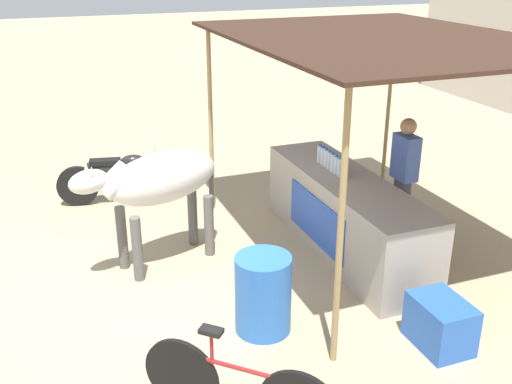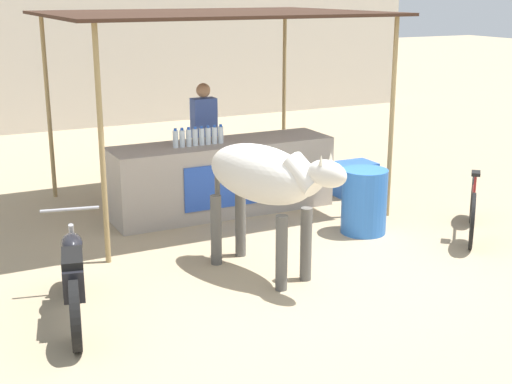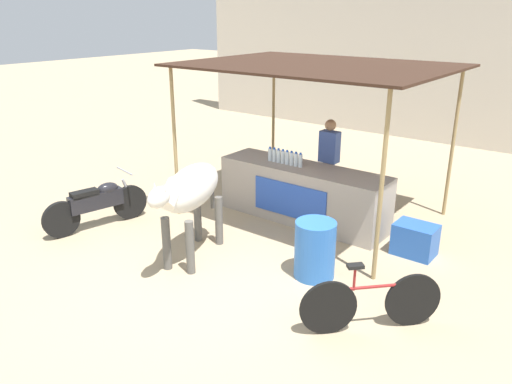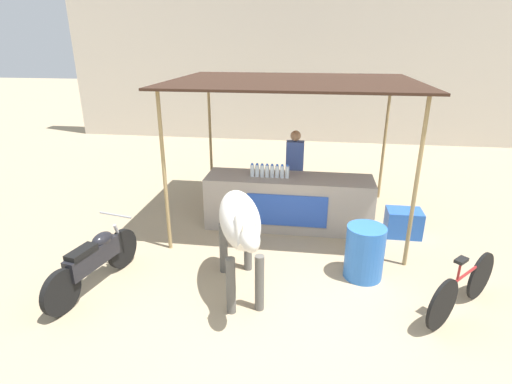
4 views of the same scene
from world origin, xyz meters
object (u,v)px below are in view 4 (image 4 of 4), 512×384
object	(u,v)px
vendor_behind_counter	(294,171)
water_barrel	(364,252)
cooler_box	(403,223)
stall_counter	(288,202)
bicycle_leaning	(463,288)
cow	(240,224)
motorcycle_parked	(94,259)

from	to	relation	value
vendor_behind_counter	water_barrel	xyz separation A→B (m)	(1.15, -2.32, -0.45)
cooler_box	stall_counter	bearing A→B (deg)	177.29
cooler_box	bicycle_leaning	xyz separation A→B (m)	(0.29, -2.13, 0.11)
stall_counter	water_barrel	world-z (taller)	stall_counter
cow	motorcycle_parked	world-z (taller)	cow
water_barrel	cow	size ratio (longest dim) A/B	0.44
vendor_behind_counter	cow	world-z (taller)	vendor_behind_counter
cooler_box	motorcycle_parked	world-z (taller)	motorcycle_parked
water_barrel	bicycle_leaning	size ratio (longest dim) A/B	0.65
cooler_box	cow	distance (m)	3.39
stall_counter	cow	xyz separation A→B (m)	(-0.50, -2.19, 0.55)
cow	bicycle_leaning	xyz separation A→B (m)	(2.84, -0.04, -0.68)
water_barrel	motorcycle_parked	world-z (taller)	motorcycle_parked
vendor_behind_counter	motorcycle_parked	bearing A→B (deg)	-129.68
stall_counter	vendor_behind_counter	xyz separation A→B (m)	(0.06, 0.75, 0.37)
stall_counter	bicycle_leaning	distance (m)	3.24
motorcycle_parked	bicycle_leaning	bearing A→B (deg)	1.53
stall_counter	motorcycle_parked	world-z (taller)	stall_counter
vendor_behind_counter	bicycle_leaning	xyz separation A→B (m)	(2.29, -2.98, -0.50)
water_barrel	cow	bearing A→B (deg)	-159.85
motorcycle_parked	cow	bearing A→B (deg)	4.66
vendor_behind_counter	bicycle_leaning	bearing A→B (deg)	-52.51
water_barrel	cow	distance (m)	1.92
bicycle_leaning	cooler_box	bearing A→B (deg)	97.87
stall_counter	cooler_box	xyz separation A→B (m)	(2.05, -0.10, -0.24)
stall_counter	water_barrel	size ratio (longest dim) A/B	3.74
cow	bicycle_leaning	size ratio (longest dim) A/B	1.49
stall_counter	water_barrel	bearing A→B (deg)	-52.39
cooler_box	cow	bearing A→B (deg)	-140.56
cooler_box	motorcycle_parked	bearing A→B (deg)	-153.70
stall_counter	motorcycle_parked	bearing A→B (deg)	-136.94
water_barrel	bicycle_leaning	bearing A→B (deg)	-30.14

